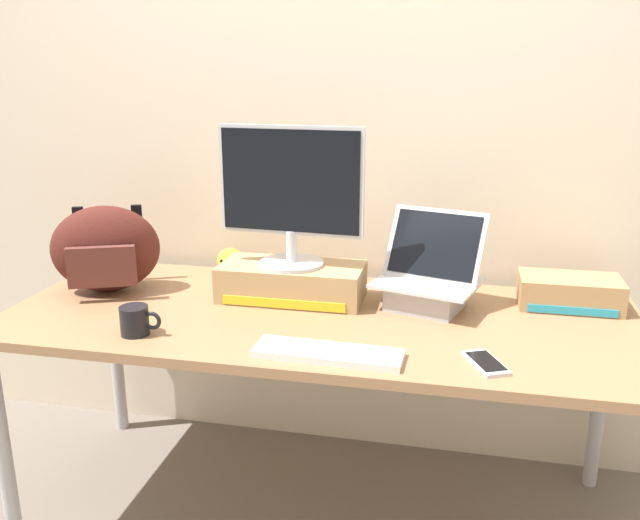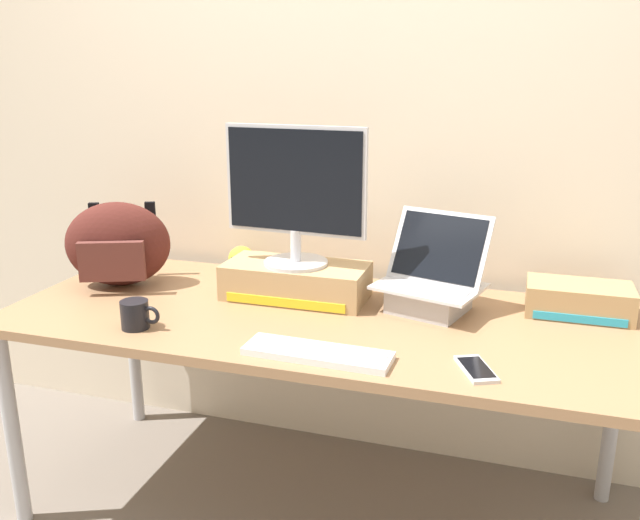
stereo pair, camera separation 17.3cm
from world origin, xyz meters
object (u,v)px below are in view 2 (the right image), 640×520
at_px(cell_phone, 476,369).
at_px(toner_box_cyan, 579,299).
at_px(messenger_backpack, 118,245).
at_px(desktop_monitor, 295,193).
at_px(open_laptop, 430,290).
at_px(plush_toy, 242,259).
at_px(external_keyboard, 318,353).
at_px(toner_box_yellow, 296,281).
at_px(coffee_mug, 136,315).

height_order(cell_phone, toner_box_cyan, toner_box_cyan).
bearing_deg(messenger_backpack, desktop_monitor, -16.78).
bearing_deg(messenger_backpack, open_laptop, -18.26).
bearing_deg(toner_box_cyan, desktop_monitor, -172.75).
bearing_deg(messenger_backpack, plush_toy, 15.60).
bearing_deg(external_keyboard, open_laptop, 64.09).
relative_size(toner_box_yellow, messenger_backpack, 1.16).
bearing_deg(open_laptop, plush_toy, -178.67).
bearing_deg(plush_toy, open_laptop, -14.94).
bearing_deg(desktop_monitor, coffee_mug, -128.63).
height_order(open_laptop, coffee_mug, open_laptop).
distance_m(messenger_backpack, cell_phone, 1.33).
bearing_deg(toner_box_cyan, toner_box_yellow, -172.81).
height_order(open_laptop, external_keyboard, open_laptop).
xyz_separation_m(open_laptop, cell_phone, (0.18, -0.41, -0.06)).
xyz_separation_m(toner_box_yellow, messenger_backpack, (-0.65, -0.06, 0.09)).
bearing_deg(plush_toy, desktop_monitor, -35.73).
xyz_separation_m(external_keyboard, coffee_mug, (-0.58, 0.03, 0.03)).
bearing_deg(open_laptop, toner_box_yellow, -162.21).
xyz_separation_m(open_laptop, toner_box_cyan, (0.46, 0.10, -0.02)).
distance_m(open_laptop, external_keyboard, 0.51).
distance_m(desktop_monitor, toner_box_cyan, 0.97).
xyz_separation_m(external_keyboard, messenger_backpack, (-0.86, 0.38, 0.14)).
bearing_deg(open_laptop, desktop_monitor, -162.07).
xyz_separation_m(desktop_monitor, messenger_backpack, (-0.65, -0.06, -0.21)).
height_order(coffee_mug, toner_box_cyan, toner_box_cyan).
bearing_deg(cell_phone, toner_box_yellow, 122.97).
distance_m(toner_box_yellow, open_laptop, 0.45).
height_order(external_keyboard, coffee_mug, coffee_mug).
xyz_separation_m(messenger_backpack, plush_toy, (0.35, 0.27, -0.10)).
bearing_deg(external_keyboard, desktop_monitor, 118.19).
bearing_deg(coffee_mug, toner_box_yellow, 47.70).
bearing_deg(toner_box_cyan, messenger_backpack, -173.57).
bearing_deg(coffee_mug, external_keyboard, -3.25).
height_order(desktop_monitor, toner_box_cyan, desktop_monitor).
height_order(messenger_backpack, cell_phone, messenger_backpack).
height_order(toner_box_yellow, desktop_monitor, desktop_monitor).
distance_m(open_laptop, cell_phone, 0.45).
xyz_separation_m(open_laptop, plush_toy, (-0.75, 0.20, -0.02)).
xyz_separation_m(toner_box_yellow, cell_phone, (0.63, -0.40, -0.05)).
height_order(coffee_mug, cell_phone, coffee_mug).
height_order(external_keyboard, messenger_backpack, messenger_backpack).
bearing_deg(cell_phone, desktop_monitor, 123.04).
distance_m(open_laptop, plush_toy, 0.77).
height_order(desktop_monitor, coffee_mug, desktop_monitor).
bearing_deg(coffee_mug, desktop_monitor, 47.63).
bearing_deg(open_laptop, toner_box_cyan, 28.94).
relative_size(toner_box_yellow, desktop_monitor, 0.99).
xyz_separation_m(cell_phone, toner_box_cyan, (0.28, 0.51, 0.04)).
xyz_separation_m(toner_box_yellow, desktop_monitor, (-0.00, -0.00, 0.30)).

